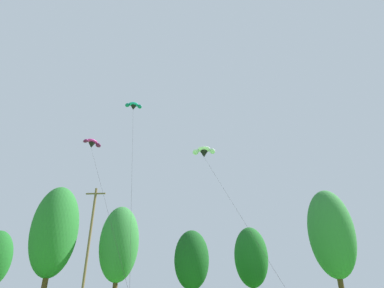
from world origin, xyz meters
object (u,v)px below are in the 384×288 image
parafoil_kite_high_teal (133,106)px  parafoil_kite_mid_white (204,152)px  utility_pole (89,242)px  parafoil_kite_far_magenta (92,143)px

parafoil_kite_high_teal → parafoil_kite_mid_white: 11.09m
utility_pole → parafoil_kite_mid_white: size_ratio=0.71×
parafoil_kite_high_teal → parafoil_kite_far_magenta: size_ratio=1.22×
parafoil_kite_high_teal → parafoil_kite_far_magenta: bearing=169.1°
parafoil_kite_high_teal → parafoil_kite_far_magenta: 7.13m
parafoil_kite_mid_white → parafoil_kite_far_magenta: bearing=179.9°
parafoil_kite_high_teal → parafoil_kite_far_magenta: (-5.23, 1.01, -4.73)m
parafoil_kite_mid_white → parafoil_kite_far_magenta: (-14.29, 0.03, 1.58)m
parafoil_kite_mid_white → parafoil_kite_far_magenta: parafoil_kite_far_magenta is taller
parafoil_kite_high_teal → parafoil_kite_mid_white: (9.06, 0.98, -6.32)m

